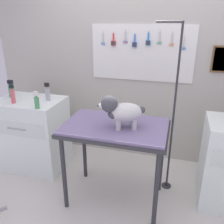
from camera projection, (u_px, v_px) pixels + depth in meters
name	position (u px, v px, depth m)	size (l,w,h in m)	color
ground	(110.00, 218.00, 2.38)	(4.40, 4.00, 0.04)	silver
rear_wall_panel	(138.00, 75.00, 3.09)	(4.00, 0.11, 2.30)	#B4B1A5
grooming_table	(115.00, 133.00, 2.34)	(1.03, 0.65, 0.88)	#2D2D33
grooming_arm	(172.00, 119.00, 2.49)	(0.30, 0.11, 1.82)	#2D2D33
dog	(121.00, 111.00, 2.19)	(0.43, 0.29, 0.32)	silver
counter_left	(33.00, 134.00, 3.05)	(0.80, 0.58, 0.92)	white
shampoo_bottle	(13.00, 95.00, 2.74)	(0.05, 0.05, 0.22)	#D4565E
detangler_spray	(48.00, 93.00, 2.83)	(0.05, 0.05, 0.22)	#A8AAAF
spray_bottle_short	(11.00, 90.00, 2.96)	(0.07, 0.07, 0.22)	#38A167
spray_bottle_tall	(37.00, 101.00, 2.58)	(0.05, 0.05, 0.19)	#4C955D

